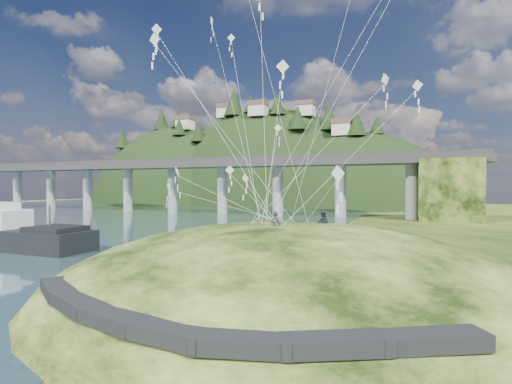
% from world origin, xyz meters
% --- Properties ---
extents(ground, '(320.00, 320.00, 0.00)m').
position_xyz_m(ground, '(0.00, 0.00, 0.00)').
color(ground, black).
rests_on(ground, ground).
extents(grass_hill, '(36.00, 32.00, 13.00)m').
position_xyz_m(grass_hill, '(8.00, 2.00, -1.50)').
color(grass_hill, black).
rests_on(grass_hill, ground).
extents(footpath, '(22.29, 5.84, 0.83)m').
position_xyz_m(footpath, '(7.46, -9.74, 2.08)').
color(footpath, black).
rests_on(footpath, ground).
extents(bridge, '(160.00, 11.00, 15.00)m').
position_xyz_m(bridge, '(-26.46, 70.07, 9.70)').
color(bridge, '#2D2B2B').
rests_on(bridge, ground).
extents(far_ridge, '(153.00, 70.00, 94.50)m').
position_xyz_m(far_ridge, '(-43.58, 122.17, -7.44)').
color(far_ridge, black).
rests_on(far_ridge, ground).
extents(work_barge, '(20.29, 5.55, 7.10)m').
position_xyz_m(work_barge, '(-28.35, 9.03, 1.78)').
color(work_barge, black).
rests_on(work_barge, ground).
extents(wooden_dock, '(12.12, 1.94, 0.87)m').
position_xyz_m(wooden_dock, '(-5.66, 4.39, 0.38)').
color(wooden_dock, '#3A1D17').
rests_on(wooden_dock, ground).
extents(kite_flyers, '(3.12, 3.99, 1.93)m').
position_xyz_m(kite_flyers, '(9.11, 2.35, 5.83)').
color(kite_flyers, '#282936').
rests_on(kite_flyers, ground).
extents(kite_swarm, '(19.63, 17.90, 19.43)m').
position_xyz_m(kite_swarm, '(5.57, 3.39, 15.98)').
color(kite_swarm, silver).
rests_on(kite_swarm, ground).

